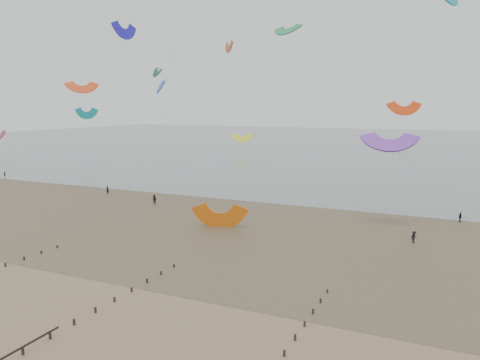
% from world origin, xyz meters
% --- Properties ---
extents(ground, '(500.00, 500.00, 0.00)m').
position_xyz_m(ground, '(0.00, 0.00, 0.00)').
color(ground, brown).
rests_on(ground, ground).
extents(sea_and_shore, '(500.00, 665.00, 0.03)m').
position_xyz_m(sea_and_shore, '(-4.08, 34.40, 0.01)').
color(sea_and_shore, '#475654').
rests_on(sea_and_shore, ground).
extents(kitesurfer_lead, '(0.69, 0.48, 1.83)m').
position_xyz_m(kitesurfer_lead, '(-33.11, 44.71, 0.92)').
color(kitesurfer_lead, black).
rests_on(kitesurfer_lead, ground).
extents(kitesurfers, '(142.61, 28.03, 1.87)m').
position_xyz_m(kitesurfers, '(21.73, 45.88, 0.84)').
color(kitesurfers, black).
rests_on(kitesurfers, ground).
extents(grounded_kite, '(8.57, 7.42, 4.04)m').
position_xyz_m(grounded_kite, '(0.60, 30.51, 0.00)').
color(grounded_kite, '#D95E0D').
rests_on(grounded_kite, ground).
extents(kites_airborne, '(261.67, 113.38, 40.72)m').
position_xyz_m(kites_airborne, '(-24.04, 90.52, 22.61)').
color(kites_airborne, blue).
rests_on(kites_airborne, ground).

